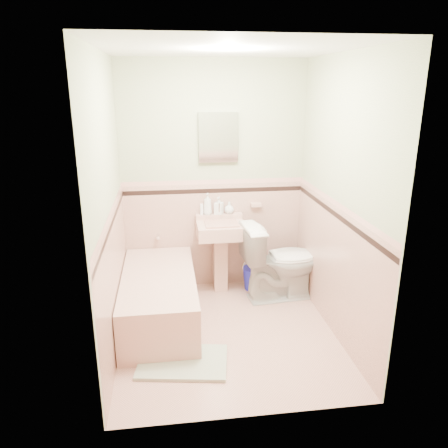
{
  "coord_description": "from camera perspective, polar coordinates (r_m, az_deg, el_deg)",
  "views": [
    {
      "loc": [
        -0.52,
        -3.58,
        2.23
      ],
      "look_at": [
        0.0,
        0.25,
        1.0
      ],
      "focal_mm": 35.05,
      "sensor_mm": 36.0,
      "label": 1
    }
  ],
  "objects": [
    {
      "name": "soap_dish",
      "position": [
        4.91,
        4.18,
        2.52
      ],
      "size": [
        0.12,
        0.07,
        0.04
      ],
      "primitive_type": "cube",
      "color": "tan",
      "rests_on": "wall_back"
    },
    {
      "name": "wall_back",
      "position": [
        4.81,
        -1.37,
        5.9
      ],
      "size": [
        2.5,
        0.0,
        2.5
      ],
      "primitive_type": "plane",
      "rotation": [
        1.57,
        0.0,
        0.0
      ],
      "color": "beige",
      "rests_on": "ground"
    },
    {
      "name": "bathtub",
      "position": [
        4.39,
        -8.43,
        -9.7
      ],
      "size": [
        0.7,
        1.5,
        0.45
      ],
      "primitive_type": "cube",
      "color": "tan",
      "rests_on": "floor"
    },
    {
      "name": "soap_bottle_right",
      "position": [
        4.84,
        0.68,
        2.13
      ],
      "size": [
        0.13,
        0.13,
        0.13
      ],
      "primitive_type": "imported",
      "rotation": [
        0.0,
        0.0,
        -0.27
      ],
      "color": "#B2B2B2",
      "rests_on": "sink"
    },
    {
      "name": "bucket",
      "position": [
        5.03,
        3.91,
        -7.07
      ],
      "size": [
        0.32,
        0.32,
        0.26
      ],
      "primitive_type": null,
      "rotation": [
        0.0,
        0.0,
        0.31
      ],
      "color": "#1C1FBD",
      "rests_on": "floor"
    },
    {
      "name": "accent_front",
      "position": [
        2.78,
        3.7,
        -5.93
      ],
      "size": [
        2.0,
        0.0,
        2.0
      ],
      "primitive_type": "plane",
      "rotation": [
        -1.57,
        0.0,
        0.0
      ],
      "color": "black",
      "rests_on": "ground"
    },
    {
      "name": "wainscot_right",
      "position": [
        4.21,
        13.99,
        -5.67
      ],
      "size": [
        0.0,
        2.2,
        2.2
      ],
      "primitive_type": "plane",
      "rotation": [
        1.57,
        0.0,
        -1.57
      ],
      "color": "#D19D8C",
      "rests_on": "ground"
    },
    {
      "name": "wainscot_back",
      "position": [
        4.97,
        -1.3,
        -1.48
      ],
      "size": [
        2.0,
        0.0,
        2.0
      ],
      "primitive_type": "plane",
      "rotation": [
        1.57,
        0.0,
        0.0
      ],
      "color": "#D19D8C",
      "rests_on": "ground"
    },
    {
      "name": "cap_right",
      "position": [
        4.01,
        14.56,
        2.49
      ],
      "size": [
        0.0,
        2.2,
        2.2
      ],
      "primitive_type": "plane",
      "rotation": [
        1.57,
        0.0,
        -1.57
      ],
      "color": "tan",
      "rests_on": "ground"
    },
    {
      "name": "ceiling",
      "position": [
        3.62,
        0.57,
        21.94
      ],
      "size": [
        2.2,
        2.2,
        0.0
      ],
      "primitive_type": "plane",
      "rotation": [
        3.14,
        0.0,
        0.0
      ],
      "color": "white",
      "rests_on": "ground"
    },
    {
      "name": "accent_right",
      "position": [
        4.03,
        14.45,
        1.12
      ],
      "size": [
        0.0,
        2.2,
        2.2
      ],
      "primitive_type": "plane",
      "rotation": [
        1.57,
        0.0,
        -1.57
      ],
      "color": "black",
      "rests_on": "ground"
    },
    {
      "name": "accent_left",
      "position": [
        3.77,
        -14.42,
        -0.02
      ],
      "size": [
        0.0,
        2.2,
        2.2
      ],
      "primitive_type": "plane",
      "rotation": [
        1.57,
        0.0,
        1.57
      ],
      "color": "black",
      "rests_on": "ground"
    },
    {
      "name": "soap_bottle_mid",
      "position": [
        4.82,
        -0.7,
        2.43
      ],
      "size": [
        0.12,
        0.12,
        0.19
      ],
      "primitive_type": "imported",
      "rotation": [
        0.0,
        0.0,
        -0.42
      ],
      "color": "#B2B2B2",
      "rests_on": "sink"
    },
    {
      "name": "sink_faucet",
      "position": [
        4.79,
        -0.61,
        2.16
      ],
      "size": [
        0.02,
        0.02,
        0.1
      ],
      "primitive_type": "cylinder",
      "color": "silver",
      "rests_on": "sink"
    },
    {
      "name": "cap_front",
      "position": [
        2.74,
        3.74,
        -4.02
      ],
      "size": [
        2.0,
        0.0,
        2.0
      ],
      "primitive_type": "plane",
      "rotation": [
        -1.57,
        0.0,
        0.0
      ],
      "color": "tan",
      "rests_on": "ground"
    },
    {
      "name": "medicine_cabinet",
      "position": [
        4.71,
        -0.75,
        11.21
      ],
      "size": [
        0.42,
        0.04,
        0.52
      ],
      "primitive_type": "cube",
      "color": "white",
      "rests_on": "wall_back"
    },
    {
      "name": "tube",
      "position": [
        4.81,
        -2.93,
        1.93
      ],
      "size": [
        0.04,
        0.04,
        0.12
      ],
      "primitive_type": "cylinder",
      "rotation": [
        0.0,
        0.0,
        0.14
      ],
      "color": "white",
      "rests_on": "sink"
    },
    {
      "name": "cap_back",
      "position": [
        4.79,
        -1.34,
        5.51
      ],
      "size": [
        2.0,
        0.0,
        2.0
      ],
      "primitive_type": "plane",
      "rotation": [
        1.57,
        0.0,
        0.0
      ],
      "color": "tan",
      "rests_on": "ground"
    },
    {
      "name": "wall_right",
      "position": [
        4.01,
        14.83,
        2.91
      ],
      "size": [
        0.0,
        2.5,
        2.5
      ],
      "primitive_type": "plane",
      "rotation": [
        1.57,
        0.0,
        -1.57
      ],
      "color": "beige",
      "rests_on": "ground"
    },
    {
      "name": "soap_bottle_left",
      "position": [
        4.8,
        -2.16,
        2.63
      ],
      "size": [
        0.12,
        0.12,
        0.24
      ],
      "primitive_type": "imported",
      "rotation": [
        0.0,
        0.0,
        -0.32
      ],
      "color": "#B2B2B2",
      "rests_on": "sink"
    },
    {
      "name": "wainscot_front",
      "position": [
        3.02,
        3.52,
        -15.05
      ],
      "size": [
        2.0,
        0.0,
        2.0
      ],
      "primitive_type": "plane",
      "rotation": [
        -1.57,
        0.0,
        0.0
      ],
      "color": "#D19D8C",
      "rests_on": "ground"
    },
    {
      "name": "shoe",
      "position": [
        3.87,
        -4.66,
        -16.46
      ],
      "size": [
        0.16,
        0.08,
        0.06
      ],
      "primitive_type": "cube",
      "rotation": [
        0.0,
        0.0,
        -0.06
      ],
      "color": "#BF1E59",
      "rests_on": "bath_mat"
    },
    {
      "name": "bath_mat",
      "position": [
        3.86,
        -5.4,
        -17.47
      ],
      "size": [
        0.8,
        0.6,
        0.03
      ],
      "primitive_type": "cube",
      "rotation": [
        0.0,
        0.0,
        -0.16
      ],
      "color": "gray",
      "rests_on": "floor"
    },
    {
      "name": "sink",
      "position": [
        4.83,
        -0.38,
        -4.52
      ],
      "size": [
        0.52,
        0.48,
        0.81
      ],
      "primitive_type": null,
      "color": "tan",
      "rests_on": "floor"
    },
    {
      "name": "cap_left",
      "position": [
        3.75,
        -14.53,
        1.44
      ],
      "size": [
        0.0,
        2.2,
        2.2
      ],
      "primitive_type": "plane",
      "rotation": [
        1.57,
        0.0,
        1.57
      ],
      "color": "tan",
      "rests_on": "ground"
    },
    {
      "name": "tub_faucet",
      "position": [
        4.9,
        -8.59,
        -1.6
      ],
      "size": [
        0.04,
        0.12,
        0.04
      ],
      "primitive_type": "cylinder",
      "rotation": [
        1.57,
        0.0,
        0.0
      ],
      "color": "silver",
      "rests_on": "wall_back"
    },
    {
      "name": "wainscot_left",
      "position": [
        3.96,
        -13.93,
        -7.21
      ],
      "size": [
        0.0,
        2.2,
        2.2
      ],
      "primitive_type": "plane",
      "rotation": [
        1.57,
        0.0,
        1.57
      ],
      "color": "#D19D8C",
      "rests_on": "ground"
    },
    {
      "name": "wall_front",
      "position": [
        2.71,
        3.83,
        -3.57
      ],
      "size": [
        2.5,
        0.0,
        2.5
      ],
      "primitive_type": "plane",
      "rotation": [
        -1.57,
        0.0,
        0.0
      ],
      "color": "beige",
      "rests_on": "ground"
    },
    {
      "name": "floor",
      "position": [
        4.25,
        0.47,
        -14.01
      ],
      "size": [
        2.2,
        2.2,
        0.0
      ],
      "primitive_type": "plane",
      "color": "tan",
      "rests_on": "ground"
    },
    {
      "name": "wall_left",
      "position": [
        3.74,
        -14.84,
        1.87
      ],
      "size": [
        0.0,
        2.5,
        2.5
      ],
      "primitive_type": "plane",
      "rotation": [
        1.57,
        0.0,
        1.57
      ],
      "color": "beige",
      "rests_on": "ground"
    },
    {
      "name": "accent_back",
      "position": [
        4.82,
        -1.33,
        4.35
      ],
      "size": [
        2.0,
        0.0,
        2.0
      ],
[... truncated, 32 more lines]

